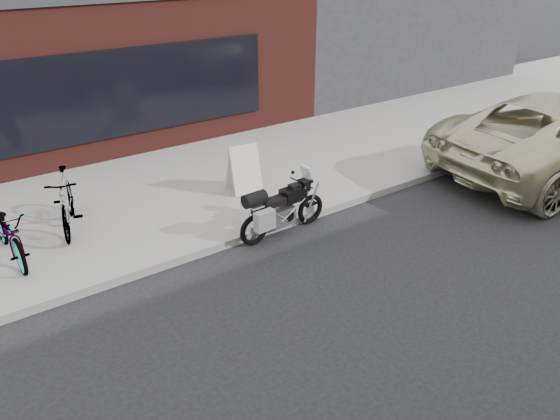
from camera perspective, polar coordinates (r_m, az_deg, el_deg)
name	(u,v)px	position (r m, az deg, el deg)	size (l,w,h in m)	color
ground	(445,354)	(7.67, 16.89, -14.21)	(120.00, 120.00, 0.00)	black
near_sidewalk	(195,178)	(12.36, -8.86, 3.29)	(44.00, 6.00, 0.15)	gray
storefront	(10,44)	(17.69, -26.37, 15.29)	(14.00, 10.07, 4.50)	#531F1B
motorcycle	(278,210)	(9.75, -0.16, 0.00)	(1.91, 0.68, 1.21)	black
bicycle_front	(9,232)	(9.82, -26.48, -2.08)	(0.64, 1.82, 0.96)	gray
bicycle_rear	(66,201)	(10.39, -21.44, 0.84)	(0.51, 1.81, 1.09)	gray
sandwich_sign	(243,168)	(11.28, -3.85, 4.41)	(0.68, 0.64, 0.99)	beige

